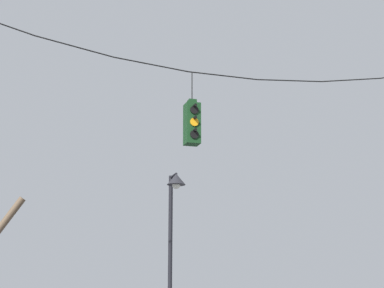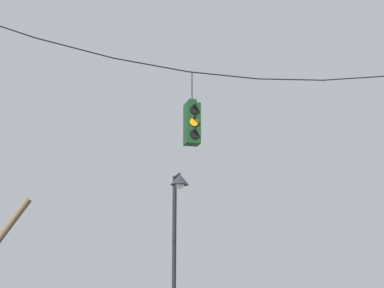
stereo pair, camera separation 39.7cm
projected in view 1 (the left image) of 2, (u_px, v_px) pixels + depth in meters
name	position (u px, v px, depth m)	size (l,w,h in m)	color
span_wire	(223.00, 64.00, 14.41)	(12.59, 0.03, 0.91)	black
traffic_light_near_right_pole	(192.00, 123.00, 13.79)	(0.34, 0.58, 1.79)	#143819
street_lamp	(174.00, 215.00, 16.66)	(0.53, 0.91, 5.18)	black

